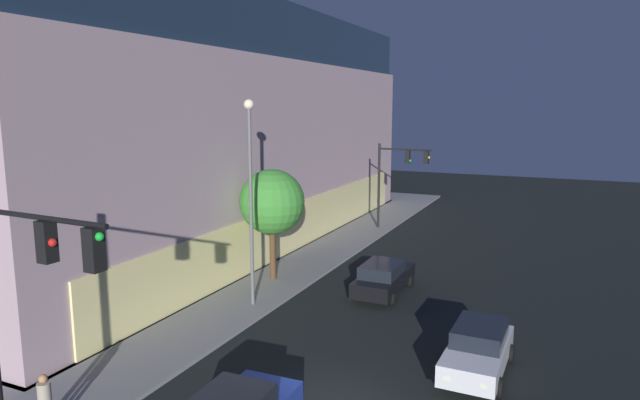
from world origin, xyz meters
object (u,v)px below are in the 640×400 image
object	(u,v)px
traffic_light_near_corner	(27,287)
traffic_light_far_corner	(398,169)
car_white	(478,349)
sidewalk_tree	(272,202)
street_lamp_sidewalk	(250,181)
pedestrian_waiting	(45,398)
modern_building	(142,128)
car_black	(384,277)

from	to	relation	value
traffic_light_near_corner	traffic_light_far_corner	xyz separation A→B (m)	(30.08, 0.45, -0.54)
car_white	sidewalk_tree	bearing A→B (deg)	62.13
street_lamp_sidewalk	traffic_light_near_corner	bearing A→B (deg)	-171.30
traffic_light_near_corner	pedestrian_waiting	world-z (taller)	traffic_light_near_corner
modern_building	traffic_light_far_corner	world-z (taller)	modern_building
car_white	car_black	size ratio (longest dim) A/B	0.94
modern_building	street_lamp_sidewalk	xyz separation A→B (m)	(-9.81, -14.58, -1.62)
car_white	car_black	bearing A→B (deg)	40.17
car_white	car_black	world-z (taller)	car_white
traffic_light_far_corner	car_black	xyz separation A→B (m)	(-13.40, -3.30, -3.66)
sidewalk_tree	car_black	bearing A→B (deg)	-85.18
sidewalk_tree	pedestrian_waiting	bearing A→B (deg)	-175.80
sidewalk_tree	car_black	size ratio (longest dim) A/B	1.21
modern_building	car_black	xyz separation A→B (m)	(-5.68, -19.36, -6.54)
traffic_light_far_corner	pedestrian_waiting	distance (m)	28.70
pedestrian_waiting	modern_building	bearing A→B (deg)	35.24
traffic_light_near_corner	car_white	bearing A→B (deg)	-38.69
car_white	traffic_light_near_corner	bearing A→B (deg)	141.31
modern_building	car_white	distance (m)	28.30
traffic_light_far_corner	street_lamp_sidewalk	xyz separation A→B (m)	(-17.52, 1.48, 1.26)
modern_building	traffic_light_near_corner	distance (m)	27.90
traffic_light_near_corner	car_white	xyz separation A→B (m)	(10.30, -8.25, -4.18)
pedestrian_waiting	car_black	world-z (taller)	pedestrian_waiting
car_white	modern_building	bearing A→B (deg)	64.00
traffic_light_near_corner	traffic_light_far_corner	size ratio (longest dim) A/B	1.14
traffic_light_far_corner	pedestrian_waiting	bearing A→B (deg)	177.20
modern_building	street_lamp_sidewalk	world-z (taller)	modern_building
car_black	traffic_light_far_corner	bearing A→B (deg)	13.84
traffic_light_near_corner	modern_building	bearing A→B (deg)	36.42
modern_building	sidewalk_tree	distance (m)	15.27
car_white	street_lamp_sidewalk	bearing A→B (deg)	77.48
traffic_light_far_corner	pedestrian_waiting	size ratio (longest dim) A/B	3.61
pedestrian_waiting	car_white	distance (m)	13.32
traffic_light_far_corner	car_white	world-z (taller)	traffic_light_far_corner
traffic_light_near_corner	street_lamp_sidewalk	size ratio (longest dim) A/B	0.77
modern_building	traffic_light_far_corner	xyz separation A→B (m)	(7.71, -16.06, -2.87)
modern_building	pedestrian_waiting	distance (m)	26.16
street_lamp_sidewalk	modern_building	bearing A→B (deg)	56.06
sidewalk_tree	pedestrian_waiting	world-z (taller)	sidewalk_tree
traffic_light_near_corner	traffic_light_far_corner	world-z (taller)	traffic_light_near_corner
pedestrian_waiting	car_black	xyz separation A→B (m)	(15.08, -4.69, -0.34)
traffic_light_far_corner	sidewalk_tree	world-z (taller)	traffic_light_far_corner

